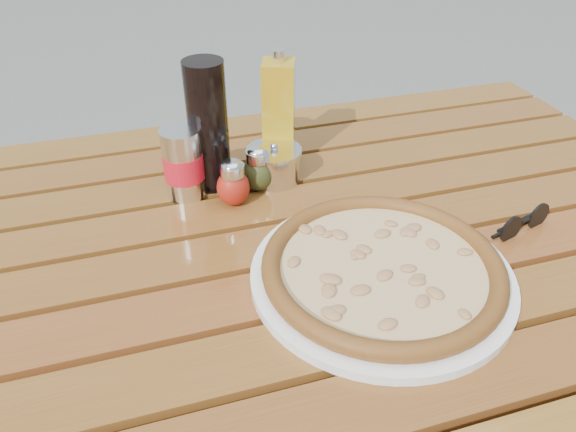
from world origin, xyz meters
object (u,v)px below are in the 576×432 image
object	(u,v)px
pizza	(382,267)
sunglasses	(523,223)
dark_bottle	(208,126)
parmesan_tin	(274,164)
table	(292,277)
plate	(381,276)
pepper_shaker	(233,183)
soda_can	(183,164)
oregano_shaker	(258,169)
olive_oil_cruet	(279,114)

from	to	relation	value
pizza	sunglasses	bearing A→B (deg)	8.84
dark_bottle	parmesan_tin	bearing A→B (deg)	-8.34
table	parmesan_tin	bearing A→B (deg)	82.53
parmesan_tin	plate	bearing A→B (deg)	-77.40
pepper_shaker	soda_can	distance (m)	0.09
pepper_shaker	oregano_shaker	distance (m)	0.06
dark_bottle	parmesan_tin	world-z (taller)	dark_bottle
olive_oil_cruet	soda_can	bearing A→B (deg)	-161.36
soda_can	dark_bottle	bearing A→B (deg)	21.39
plate	dark_bottle	world-z (taller)	dark_bottle
pepper_shaker	sunglasses	size ratio (longest dim) A/B	0.75
olive_oil_cruet	pizza	bearing A→B (deg)	-83.41
dark_bottle	olive_oil_cruet	size ratio (longest dim) A/B	1.05
soda_can	sunglasses	size ratio (longest dim) A/B	1.10
olive_oil_cruet	sunglasses	size ratio (longest dim) A/B	1.92
table	oregano_shaker	bearing A→B (deg)	94.03
oregano_shaker	table	bearing A→B (deg)	-85.97
soda_can	sunglasses	xyz separation A→B (m)	(0.48, -0.26, -0.04)
plate	dark_bottle	xyz separation A→B (m)	(-0.17, 0.32, 0.10)
table	dark_bottle	world-z (taller)	dark_bottle
table	pizza	world-z (taller)	pizza
pepper_shaker	dark_bottle	xyz separation A→B (m)	(-0.02, 0.07, 0.07)
soda_can	olive_oil_cruet	xyz separation A→B (m)	(0.18, 0.06, 0.04)
parmesan_tin	dark_bottle	bearing A→B (deg)	171.66
pizza	parmesan_tin	xyz separation A→B (m)	(-0.07, 0.30, 0.01)
plate	pizza	world-z (taller)	pizza
table	oregano_shaker	size ratio (longest dim) A/B	17.07
table	soda_can	bearing A→B (deg)	127.19
pizza	olive_oil_cruet	size ratio (longest dim) A/B	1.93
plate	oregano_shaker	xyz separation A→B (m)	(-0.10, 0.28, 0.03)
plate	parmesan_tin	world-z (taller)	parmesan_tin
pepper_shaker	sunglasses	distance (m)	0.46
plate	pizza	size ratio (longest dim) A/B	0.89
table	pepper_shaker	world-z (taller)	pepper_shaker
plate	soda_can	distance (m)	0.37
pepper_shaker	sunglasses	bearing A→B (deg)	-26.98
sunglasses	dark_bottle	bearing A→B (deg)	131.55
pepper_shaker	oregano_shaker	size ratio (longest dim) A/B	1.00
pizza	dark_bottle	size ratio (longest dim) A/B	1.84
plate	soda_can	size ratio (longest dim) A/B	3.00
pizza	sunglasses	xyz separation A→B (m)	(0.25, 0.04, -0.01)
dark_bottle	parmesan_tin	size ratio (longest dim) A/B	1.80
plate	dark_bottle	distance (m)	0.38
table	olive_oil_cruet	distance (m)	0.30
parmesan_tin	sunglasses	size ratio (longest dim) A/B	1.12
pizza	dark_bottle	xyz separation A→B (m)	(-0.17, 0.32, 0.09)
pepper_shaker	soda_can	bearing A→B (deg)	144.28
oregano_shaker	olive_oil_cruet	bearing A→B (deg)	52.92
soda_can	parmesan_tin	bearing A→B (deg)	1.23
pepper_shaker	parmesan_tin	bearing A→B (deg)	32.42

